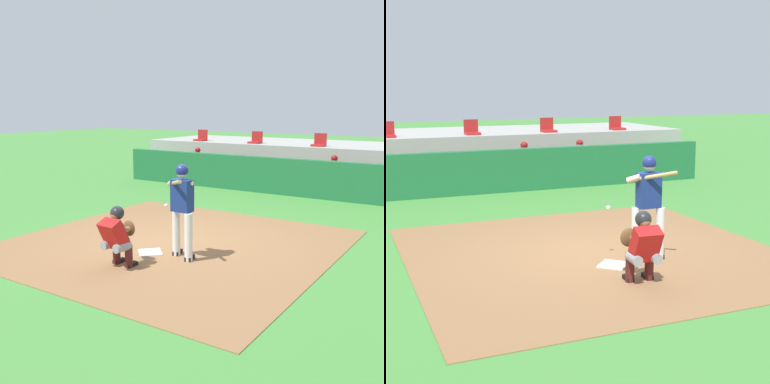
# 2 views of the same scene
# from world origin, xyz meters

# --- Properties ---
(ground_plane) EXTENTS (80.00, 80.00, 0.00)m
(ground_plane) POSITION_xyz_m (0.00, 0.00, 0.00)
(ground_plane) COLOR #428438
(dirt_infield) EXTENTS (6.40, 6.40, 0.01)m
(dirt_infield) POSITION_xyz_m (0.00, 0.00, 0.01)
(dirt_infield) COLOR olive
(dirt_infield) RESTS_ON ground
(home_plate) EXTENTS (0.62, 0.62, 0.02)m
(home_plate) POSITION_xyz_m (0.00, -0.80, 0.02)
(home_plate) COLOR white
(home_plate) RESTS_ON dirt_infield
(batter_at_plate) EXTENTS (0.69, 0.76, 1.80)m
(batter_at_plate) POSITION_xyz_m (0.69, -0.70, 1.04)
(batter_at_plate) COLOR silver
(batter_at_plate) RESTS_ON ground
(catcher_crouched) EXTENTS (0.51, 1.72, 1.13)m
(catcher_crouched) POSITION_xyz_m (0.01, -1.72, 0.61)
(catcher_crouched) COLOR gray
(catcher_crouched) RESTS_ON ground
(dugout_wall) EXTENTS (13.00, 0.30, 1.20)m
(dugout_wall) POSITION_xyz_m (0.00, 6.50, 0.60)
(dugout_wall) COLOR #1E6638
(dugout_wall) RESTS_ON ground
(dugout_bench) EXTENTS (11.80, 0.44, 0.45)m
(dugout_bench) POSITION_xyz_m (0.00, 7.50, 0.23)
(dugout_bench) COLOR olive
(dugout_bench) RESTS_ON ground
(dugout_player_1) EXTENTS (0.49, 0.70, 1.30)m
(dugout_player_1) POSITION_xyz_m (1.14, 7.34, 0.67)
(dugout_player_1) COLOR #939399
(dugout_player_1) RESTS_ON ground
(dugout_player_2) EXTENTS (0.49, 0.70, 1.30)m
(dugout_player_2) POSITION_xyz_m (2.95, 7.34, 0.67)
(dugout_player_2) COLOR #939399
(dugout_player_2) RESTS_ON ground
(stands_platform) EXTENTS (15.00, 4.40, 1.40)m
(stands_platform) POSITION_xyz_m (0.00, 10.90, 0.70)
(stands_platform) COLOR #9E9E99
(stands_platform) RESTS_ON ground
(stadium_seat_1) EXTENTS (0.46, 0.46, 0.48)m
(stadium_seat_1) POSITION_xyz_m (-2.60, 9.38, 1.53)
(stadium_seat_1) COLOR #A51E1E
(stadium_seat_1) RESTS_ON stands_platform
(stadium_seat_2) EXTENTS (0.46, 0.46, 0.48)m
(stadium_seat_2) POSITION_xyz_m (0.00, 9.38, 1.53)
(stadium_seat_2) COLOR #A51E1E
(stadium_seat_2) RESTS_ON stands_platform
(stadium_seat_3) EXTENTS (0.46, 0.46, 0.48)m
(stadium_seat_3) POSITION_xyz_m (2.60, 9.38, 1.53)
(stadium_seat_3) COLOR #A51E1E
(stadium_seat_3) RESTS_ON stands_platform
(stadium_seat_4) EXTENTS (0.46, 0.46, 0.48)m
(stadium_seat_4) POSITION_xyz_m (5.20, 9.38, 1.53)
(stadium_seat_4) COLOR #A51E1E
(stadium_seat_4) RESTS_ON stands_platform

